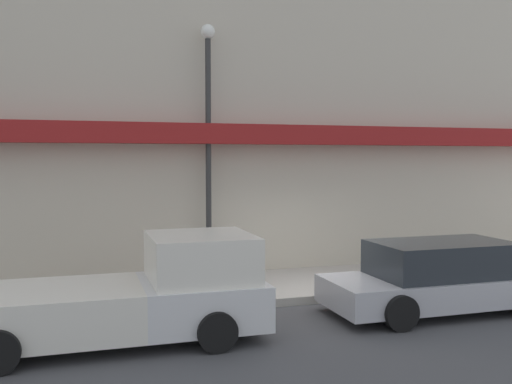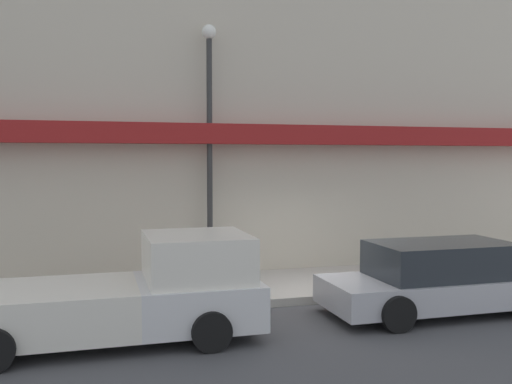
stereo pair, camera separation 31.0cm
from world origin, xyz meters
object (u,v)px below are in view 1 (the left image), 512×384
parked_car (441,278)px  fire_hydrant (156,284)px  pickup_truck (132,296)px  street_lamp (208,123)px

parked_car → fire_hydrant: 5.91m
pickup_truck → street_lamp: bearing=59.5°
parked_car → fire_hydrant: size_ratio=7.02×
parked_car → street_lamp: 6.55m
parked_car → street_lamp: (-3.98, 4.00, 3.32)m
pickup_truck → street_lamp: size_ratio=0.85×
pickup_truck → fire_hydrant: (0.66, 1.97, -0.26)m
pickup_truck → street_lamp: street_lamp is taller
fire_hydrant → street_lamp: street_lamp is taller
parked_car → fire_hydrant: (-5.57, 1.97, -0.18)m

